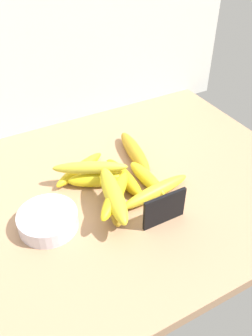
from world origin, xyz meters
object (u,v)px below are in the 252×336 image
object	(u,v)px
banana_3	(80,169)
banana_6	(115,203)
fruit_bowl	(48,220)
banana_0	(147,178)
banana_1	(156,191)
banana_4	(135,152)
chalkboard_sign	(164,210)
banana_2	(97,180)
banana_5	(124,177)
banana_9	(90,168)
banana_8	(113,194)
banana_7	(115,195)

from	to	relation	value
banana_3	banana_6	distance (cm)	16.93
fruit_bowl	banana_3	world-z (taller)	fruit_bowl
banana_0	banana_1	bearing A→B (deg)	-96.57
banana_0	banana_4	world-z (taller)	banana_4
chalkboard_sign	banana_2	xyz separation A→B (cm)	(-8.25, 19.14, -1.82)
banana_3	banana_5	distance (cm)	12.70
banana_0	banana_9	world-z (taller)	banana_9
banana_9	fruit_bowl	bearing A→B (deg)	-149.53
banana_6	banana_8	distance (cm)	4.50
fruit_bowl	banana_8	size ratio (longest dim) A/B	0.71
banana_0	banana_7	xyz separation A→B (cm)	(-12.37, -5.85, 4.09)
fruit_bowl	banana_7	xyz separation A→B (cm)	(15.56, -3.78, 3.95)
banana_0	banana_5	bearing A→B (deg)	150.44
banana_5	banana_8	bearing A→B (deg)	-130.33
fruit_bowl	banana_0	size ratio (longest dim) A/B	0.92
banana_1	banana_3	size ratio (longest dim) A/B	1.16
banana_7	fruit_bowl	bearing A→B (deg)	166.33
banana_1	fruit_bowl	bearing A→B (deg)	172.99
banana_3	banana_9	bearing A→B (deg)	-81.09
banana_9	banana_1	bearing A→B (deg)	-44.00
banana_2	banana_3	xyz separation A→B (cm)	(-2.08, 6.74, -0.44)
banana_3	banana_9	distance (cm)	7.02
banana_3	banana_8	size ratio (longest dim) A/B	0.91
banana_8	banana_6	bearing A→B (deg)	52.54
banana_6	banana_8	world-z (taller)	banana_8
fruit_bowl	banana_1	world-z (taller)	fruit_bowl
banana_1	banana_4	distance (cm)	17.36
banana_3	banana_4	bearing A→B (deg)	-2.35
banana_6	banana_0	bearing A→B (deg)	20.94
banana_0	banana_8	world-z (taller)	banana_8
chalkboard_sign	banana_1	world-z (taller)	chalkboard_sign
banana_0	banana_8	distance (cm)	14.71
banana_5	banana_7	xyz separation A→B (cm)	(-7.06, -8.86, 3.93)
banana_2	banana_8	world-z (taller)	banana_8
banana_3	banana_4	xyz separation A→B (cm)	(16.91, -0.69, 0.47)
banana_1	banana_8	xyz separation A→B (cm)	(-12.14, -0.34, 4.57)
banana_1	banana_6	world-z (taller)	banana_6
banana_5	banana_8	world-z (taller)	banana_8
banana_2	banana_7	bearing A→B (deg)	-92.25
banana_2	banana_6	xyz separation A→B (cm)	(0.12, -10.04, 0.05)
banana_9	banana_7	bearing A→B (deg)	-86.54
chalkboard_sign	banana_5	size ratio (longest dim) A/B	0.63
banana_3	banana_7	bearing A→B (deg)	-84.84
chalkboard_sign	banana_4	size ratio (longest dim) A/B	0.54
banana_5	banana_6	bearing A→B (deg)	-130.78
banana_6	banana_2	bearing A→B (deg)	90.68
chalkboard_sign	fruit_bowl	world-z (taller)	chalkboard_sign
banana_1	banana_5	distance (cm)	9.65
banana_2	banana_9	size ratio (longest dim) A/B	0.84
banana_0	banana_2	xyz separation A→B (cm)	(-11.92, 5.52, 0.22)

